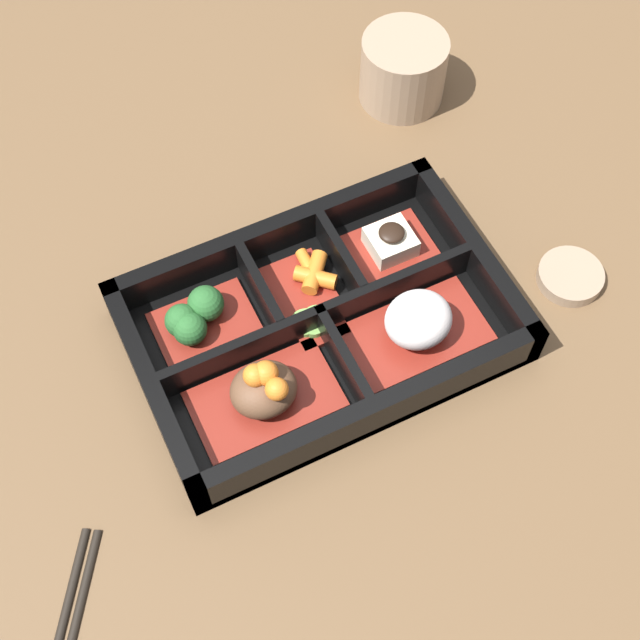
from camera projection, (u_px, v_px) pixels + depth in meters
The scene contains 11 objects.
ground_plane at pixel (320, 335), 0.75m from camera, with size 3.00×3.00×0.00m, color brown.
bento_base at pixel (320, 332), 0.75m from camera, with size 0.31×0.20×0.01m.
bento_rim at pixel (319, 320), 0.74m from camera, with size 0.31×0.20×0.04m.
bowl_rice at pixel (418, 323), 0.72m from camera, with size 0.12×0.07×0.05m.
bowl_stew at pixel (264, 391), 0.69m from camera, with size 0.12×0.07×0.05m.
bowl_tofu at pixel (390, 244), 0.78m from camera, with size 0.08×0.06×0.03m.
bowl_carrots at pixel (308, 279), 0.76m from camera, with size 0.06×0.06×0.02m.
bowl_greens at pixel (197, 319), 0.73m from camera, with size 0.08×0.06×0.04m.
bowl_pickles at pixel (313, 324), 0.74m from camera, with size 0.04×0.03×0.01m.
tea_cup at pixel (403, 68), 0.86m from camera, with size 0.08×0.08×0.07m.
sauce_dish at pixel (570, 276), 0.78m from camera, with size 0.06×0.06×0.01m.
Camera 1 is at (0.16, 0.33, 0.66)m, focal length 50.00 mm.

